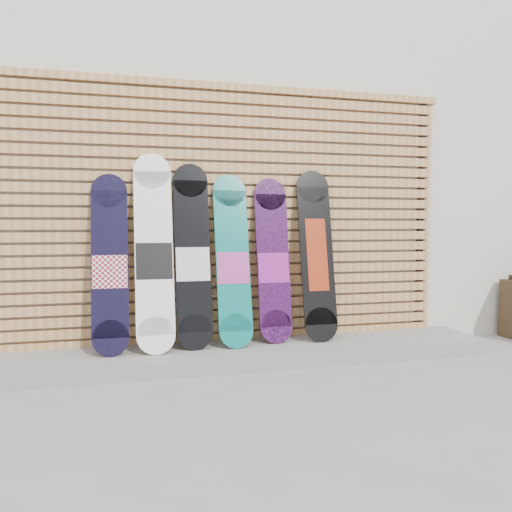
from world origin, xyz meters
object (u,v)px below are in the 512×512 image
object	(u,v)px
snowboard_4	(273,261)
snowboard_5	(317,255)
snowboard_0	(110,264)
snowboard_1	(154,253)
snowboard_2	(193,256)
snowboard_3	(233,261)

from	to	relation	value
snowboard_4	snowboard_5	distance (m)	0.39
snowboard_0	snowboard_4	xyz separation A→B (m)	(1.33, 0.05, -0.00)
snowboard_1	snowboard_4	bearing A→B (deg)	3.55
snowboard_1	snowboard_4	size ratio (longest dim) A/B	1.13
snowboard_4	snowboard_5	bearing A→B (deg)	-3.09
snowboard_1	snowboard_2	xyz separation A→B (m)	(0.31, 0.03, -0.04)
snowboard_3	snowboard_4	distance (m)	0.36
snowboard_1	snowboard_3	bearing A→B (deg)	1.68
snowboard_0	snowboard_3	bearing A→B (deg)	0.17
snowboard_1	snowboard_4	world-z (taller)	snowboard_1
snowboard_1	snowboard_2	size ratio (longest dim) A/B	1.05
snowboard_2	snowboard_4	bearing A→B (deg)	2.23
snowboard_5	snowboard_2	bearing A→B (deg)	-179.69
snowboard_2	snowboard_4	size ratio (longest dim) A/B	1.07
snowboard_0	snowboard_5	world-z (taller)	snowboard_5
snowboard_1	snowboard_5	bearing A→B (deg)	1.69
snowboard_5	snowboard_0	bearing A→B (deg)	-179.17
snowboard_4	snowboard_3	bearing A→B (deg)	-173.17
snowboard_3	snowboard_5	distance (m)	0.74
snowboard_0	snowboard_5	bearing A→B (deg)	0.83
snowboard_0	snowboard_2	size ratio (longest dim) A/B	0.93
snowboard_2	snowboard_0	bearing A→B (deg)	-178.29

